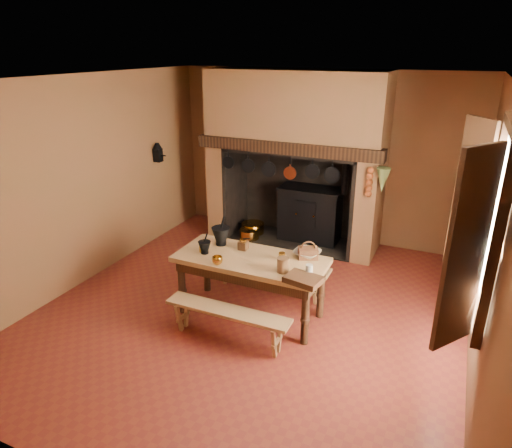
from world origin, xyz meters
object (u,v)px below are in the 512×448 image
Objects in this scene: coffee_grinder at (243,245)px; wicker_basket at (308,253)px; bench_front at (228,318)px; work_table at (251,267)px; iron_range at (311,213)px; mixing_bowl at (307,253)px.

wicker_basket reaches higher than coffee_grinder.
coffee_grinder is at bearing 102.91° from bench_front.
coffee_grinder is (-0.18, 0.18, 0.19)m from work_table.
coffee_grinder is at bearing 135.98° from work_table.
coffee_grinder is 0.81m from wicker_basket.
coffee_grinder reaches higher than bench_front.
work_table is at bearing -88.58° from iron_range.
work_table is 6.53× the size of wicker_basket.
bench_front is 1.21m from mixing_bowl.
wicker_basket is (0.80, 0.09, 0.01)m from coffee_grinder.
wicker_basket is at bearing 23.18° from work_table.
coffee_grinder is (-0.12, -2.36, 0.36)m from iron_range.
bench_front is 5.31× the size of wicker_basket.
wicker_basket reaches higher than bench_front.
wicker_basket is at bearing 6.74° from coffee_grinder.
work_table reaches higher than bench_front.
coffee_grinder is at bearing -92.88° from iron_range.
iron_range is 2.35m from mixing_bowl.
coffee_grinder is 0.79m from mixing_bowl.
iron_range is 2.40m from wicker_basket.
wicker_basket is (0.02, -0.04, 0.03)m from mixing_bowl.
iron_range is 5.83× the size of wicker_basket.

